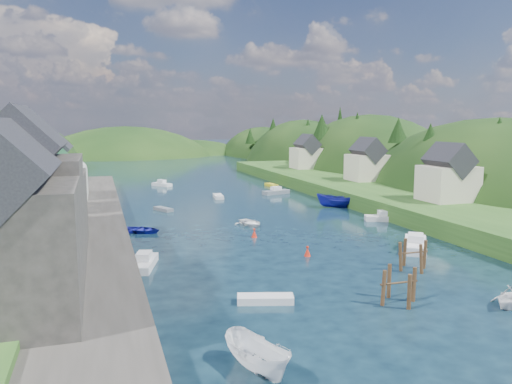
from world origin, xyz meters
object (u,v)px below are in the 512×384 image
object	(u,v)px
piling_cluster_near	(399,290)
piling_cluster_far	(413,258)
channel_buoy_far	(254,233)
channel_buoy_near	(307,252)

from	to	relation	value
piling_cluster_near	piling_cluster_far	size ratio (longest dim) A/B	0.99
piling_cluster_near	channel_buoy_far	size ratio (longest dim) A/B	2.97
piling_cluster_far	channel_buoy_near	world-z (taller)	piling_cluster_far
piling_cluster_near	piling_cluster_far	bearing A→B (deg)	48.95
piling_cluster_near	channel_buoy_far	distance (m)	24.47
piling_cluster_near	channel_buoy_near	xyz separation A→B (m)	(-1.23, 14.44, -0.59)
piling_cluster_near	piling_cluster_far	xyz separation A→B (m)	(6.21, 7.13, 0.02)
piling_cluster_near	channel_buoy_far	world-z (taller)	piling_cluster_near
channel_buoy_near	channel_buoy_far	world-z (taller)	same
channel_buoy_near	channel_buoy_far	bearing A→B (deg)	105.39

